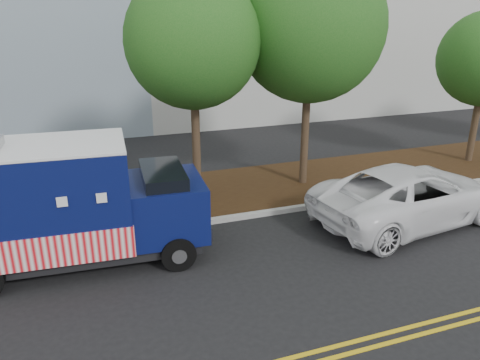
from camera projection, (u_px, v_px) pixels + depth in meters
name	position (u px, v px, depth m)	size (l,w,h in m)	color
ground	(156.00, 257.00, 11.75)	(120.00, 120.00, 0.00)	black
curb	(147.00, 231.00, 12.97)	(120.00, 0.18, 0.15)	#9E9E99
mulch_strip	(136.00, 203.00, 14.82)	(120.00, 4.00, 0.15)	black
tree_b	(193.00, 41.00, 13.52)	(3.98, 3.98, 6.99)	#38281C
tree_c	(310.00, 27.00, 14.63)	(4.74, 4.74, 7.70)	#38281C
sign_post	(36.00, 199.00, 12.17)	(0.06, 0.06, 2.40)	#473828
food_truck	(62.00, 208.00, 10.95)	(6.28, 2.69, 3.24)	black
white_car	(410.00, 195.00, 13.45)	(2.75, 5.96, 1.66)	white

